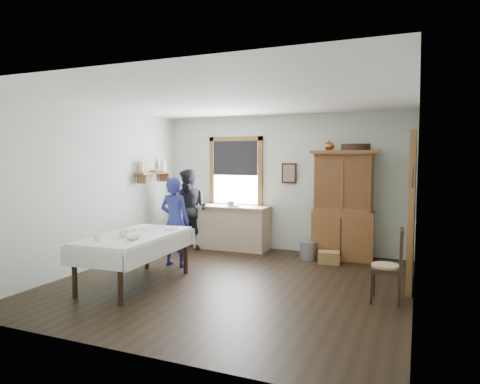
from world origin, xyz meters
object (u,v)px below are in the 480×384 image
at_px(china_hutch, 343,205).
at_px(figure_dark, 190,212).
at_px(pail, 308,251).
at_px(dining_table, 135,260).
at_px(woman_blue, 175,225).
at_px(spindle_chair, 386,265).
at_px(wicker_basket, 329,258).
at_px(work_counter, 232,227).

height_order(china_hutch, figure_dark, china_hutch).
relative_size(pail, figure_dark, 0.22).
bearing_deg(dining_table, woman_blue, 91.62).
bearing_deg(figure_dark, china_hutch, 12.46).
bearing_deg(spindle_chair, wicker_basket, 116.80).
relative_size(china_hutch, dining_table, 1.07).
bearing_deg(wicker_basket, figure_dark, 177.19).
height_order(woman_blue, figure_dark, figure_dark).
height_order(work_counter, figure_dark, figure_dark).
xyz_separation_m(work_counter, wicker_basket, (2.08, -0.48, -0.33)).
bearing_deg(spindle_chair, pail, 123.05).
height_order(china_hutch, wicker_basket, china_hutch).
distance_m(spindle_chair, wicker_basket, 2.05).
distance_m(china_hutch, figure_dark, 3.03).
distance_m(dining_table, wicker_basket, 3.34).
bearing_deg(pail, china_hutch, 28.99).
bearing_deg(figure_dark, pail, 6.64).
xyz_separation_m(pail, figure_dark, (-2.44, -0.02, 0.59)).
distance_m(work_counter, woman_blue, 1.71).
height_order(spindle_chair, wicker_basket, spindle_chair).
bearing_deg(china_hutch, pail, -153.92).
height_order(china_hutch, woman_blue, china_hutch).
distance_m(china_hutch, dining_table, 3.83).
bearing_deg(woman_blue, figure_dark, -69.66).
height_order(work_counter, spindle_chair, spindle_chair).
xyz_separation_m(work_counter, china_hutch, (2.23, -0.01, 0.55)).
distance_m(dining_table, woman_blue, 1.21).
height_order(china_hutch, dining_table, china_hutch).
height_order(dining_table, woman_blue, woman_blue).
relative_size(work_counter, spindle_chair, 1.60).
height_order(work_counter, woman_blue, woman_blue).
distance_m(spindle_chair, woman_blue, 3.51).
bearing_deg(wicker_basket, woman_blue, -153.95).
xyz_separation_m(wicker_basket, figure_dark, (-2.85, 0.14, 0.64)).
bearing_deg(woman_blue, dining_table, 93.15).
distance_m(work_counter, figure_dark, 0.90).
height_order(pail, woman_blue, woman_blue).
bearing_deg(work_counter, woman_blue, -101.39).
relative_size(china_hutch, woman_blue, 1.40).
xyz_separation_m(work_counter, figure_dark, (-0.77, -0.34, 0.31)).
bearing_deg(woman_blue, pail, -144.66).
xyz_separation_m(work_counter, spindle_chair, (3.14, -2.20, 0.04)).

